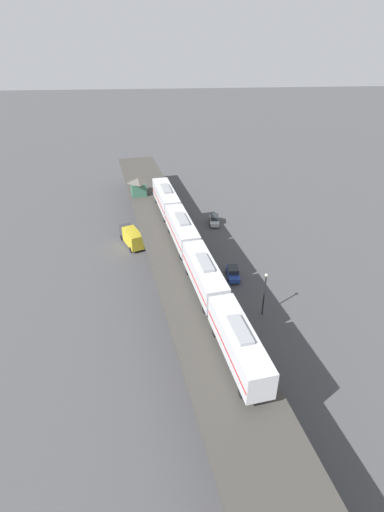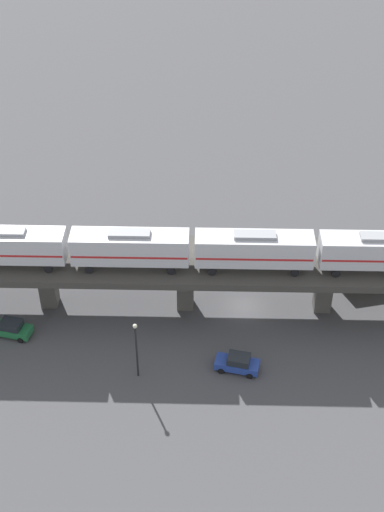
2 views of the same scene
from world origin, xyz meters
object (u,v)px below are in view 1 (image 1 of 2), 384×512
object	(u,v)px
subway_train	(192,250)
street_car_silver	(214,220)
street_car_green	(265,392)
street_lamp	(265,291)
delivery_truck	(131,237)
signal_hut	(138,186)
street_car_blue	(233,273)

from	to	relation	value
subway_train	street_car_silver	size ratio (longest dim) A/B	10.96
street_car_green	street_lamp	xyz separation A→B (m)	(-3.01, -14.55, 3.17)
street_car_green	delivery_truck	distance (m)	39.96
subway_train	delivery_truck	xyz separation A→B (m)	(9.89, -18.24, -7.36)
signal_hut	street_car_blue	bearing A→B (deg)	127.20
street_car_green	delivery_truck	xyz separation A→B (m)	(16.71, -36.29, 0.82)
signal_hut	street_car_silver	world-z (taller)	signal_hut
street_car_silver	street_lamp	xyz separation A→B (m)	(-3.29, 29.30, 3.17)
street_car_green	street_car_blue	xyz separation A→B (m)	(-0.32, -24.10, 0.00)
street_car_silver	street_car_green	world-z (taller)	same
street_car_blue	street_lamp	xyz separation A→B (m)	(-2.69, 9.55, 3.17)
street_car_green	delivery_truck	world-z (taller)	delivery_truck
signal_hut	street_lamp	bearing A→B (deg)	121.28
delivery_truck	subway_train	bearing A→B (deg)	118.47
street_car_green	signal_hut	bearing A→B (deg)	-71.10
signal_hut	street_car_blue	size ratio (longest dim) A/B	0.83
signal_hut	street_car_silver	xyz separation A→B (m)	(-15.01, 0.82, -7.44)
delivery_truck	street_car_blue	bearing A→B (deg)	144.40
street_car_silver	delivery_truck	world-z (taller)	delivery_truck
signal_hut	delivery_truck	bearing A→B (deg)	80.42
signal_hut	delivery_truck	xyz separation A→B (m)	(1.41, 8.38, -6.62)
street_car_blue	delivery_truck	bearing A→B (deg)	-35.60
street_car_silver	street_car_green	size ratio (longest dim) A/B	1.01
street_car_silver	street_car_green	xyz separation A→B (m)	(-0.28, 43.85, 0.00)
street_car_green	delivery_truck	size ratio (longest dim) A/B	0.60
street_car_silver	delivery_truck	distance (m)	18.10
delivery_truck	street_car_green	bearing A→B (deg)	114.72
delivery_truck	street_car_silver	bearing A→B (deg)	-155.28
signal_hut	street_car_silver	size ratio (longest dim) A/B	0.82
subway_train	street_car_blue	bearing A→B (deg)	-139.71
street_car_silver	delivery_truck	bearing A→B (deg)	24.72
street_car_green	street_lamp	size ratio (longest dim) A/B	0.65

